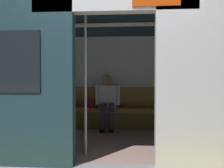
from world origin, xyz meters
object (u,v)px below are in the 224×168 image
(bench_seat, at_px, (120,112))
(person_seated, at_px, (108,98))
(train_car, at_px, (114,57))
(grab_pole_door, at_px, (86,83))
(book, at_px, (122,107))
(handbag, at_px, (89,104))

(bench_seat, relative_size, person_seated, 2.48)
(train_car, height_order, grab_pole_door, train_car)
(train_car, bearing_deg, book, -95.91)
(grab_pole_door, bearing_deg, person_seated, -95.22)
(bench_seat, bearing_deg, grab_pole_door, 76.45)
(bench_seat, distance_m, book, 0.15)
(person_seated, bearing_deg, bench_seat, -169.29)
(bench_seat, bearing_deg, train_car, 86.39)
(person_seated, xyz_separation_m, handbag, (0.44, -0.09, -0.14))
(handbag, bearing_deg, book, -177.53)
(person_seated, distance_m, book, 0.40)
(person_seated, distance_m, grab_pole_door, 1.81)
(bench_seat, height_order, handbag, handbag)
(book, bearing_deg, bench_seat, 56.79)
(bench_seat, distance_m, person_seated, 0.43)
(handbag, xyz_separation_m, book, (-0.76, -0.03, -0.07))
(train_car, height_order, book, train_car)
(book, height_order, grab_pole_door, grab_pole_door)
(handbag, height_order, grab_pole_door, grab_pole_door)
(bench_seat, bearing_deg, book, -126.85)
(bench_seat, relative_size, book, 13.31)
(bench_seat, xyz_separation_m, handbag, (0.71, -0.03, 0.19))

